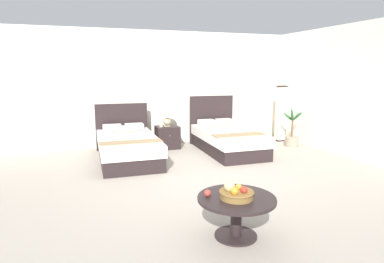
% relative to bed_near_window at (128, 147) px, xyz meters
% --- Properties ---
extents(ground_plane, '(10.38, 9.79, 0.02)m').
position_rel_bed_near_window_xyz_m(ground_plane, '(1.13, -1.74, -0.29)').
color(ground_plane, '#A89D8F').
extents(wall_back, '(10.38, 0.12, 2.80)m').
position_rel_bed_near_window_xyz_m(wall_back, '(1.13, 1.36, 1.12)').
color(wall_back, white).
rests_on(wall_back, ground).
extents(wall_side_right, '(0.12, 5.39, 2.80)m').
position_rel_bed_near_window_xyz_m(wall_side_right, '(4.52, -1.34, 1.12)').
color(wall_side_right, white).
rests_on(wall_side_right, ground).
extents(bed_near_window, '(1.24, 2.24, 1.08)m').
position_rel_bed_near_window_xyz_m(bed_near_window, '(0.00, 0.00, 0.00)').
color(bed_near_window, black).
rests_on(bed_near_window, ground).
extents(bed_near_corner, '(1.19, 2.23, 1.21)m').
position_rel_bed_near_window_xyz_m(bed_near_corner, '(2.27, 0.01, 0.01)').
color(bed_near_corner, black).
rests_on(bed_near_corner, ground).
extents(nightstand, '(0.53, 0.47, 0.53)m').
position_rel_bed_near_window_xyz_m(nightstand, '(1.06, 0.74, -0.02)').
color(nightstand, black).
rests_on(nightstand, ground).
extents(table_lamp, '(0.27, 0.27, 0.43)m').
position_rel_bed_near_window_xyz_m(table_lamp, '(1.06, 0.76, 0.51)').
color(table_lamp, tan).
rests_on(table_lamp, nightstand).
extents(vase, '(0.08, 0.08, 0.13)m').
position_rel_bed_near_window_xyz_m(vase, '(0.90, 0.70, 0.32)').
color(vase, beige).
rests_on(vase, nightstand).
extents(coffee_table, '(0.87, 0.87, 0.47)m').
position_rel_bed_near_window_xyz_m(coffee_table, '(0.65, -3.70, 0.06)').
color(coffee_table, black).
rests_on(coffee_table, ground).
extents(fruit_bowl, '(0.38, 0.38, 0.19)m').
position_rel_bed_near_window_xyz_m(fruit_bowl, '(0.63, -3.72, 0.24)').
color(fruit_bowl, olive).
rests_on(fruit_bowl, coffee_table).
extents(loose_apple, '(0.08, 0.08, 0.08)m').
position_rel_bed_near_window_xyz_m(loose_apple, '(0.36, -3.58, 0.22)').
color(loose_apple, '#C03E32').
rests_on(loose_apple, coffee_table).
extents(floor_lamp_corner, '(0.24, 0.24, 1.46)m').
position_rel_bed_near_window_xyz_m(floor_lamp_corner, '(4.11, 0.62, 0.44)').
color(floor_lamp_corner, black).
rests_on(floor_lamp_corner, ground).
extents(potted_palm, '(0.48, 0.45, 0.93)m').
position_rel_bed_near_window_xyz_m(potted_palm, '(4.01, -0.05, -0.04)').
color(potted_palm, gray).
rests_on(potted_palm, ground).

